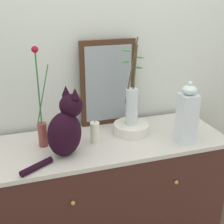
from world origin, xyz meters
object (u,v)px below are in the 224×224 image
at_px(bowl_porcelain, 131,128).
at_px(vase_glass_clear, 132,103).
at_px(sideboard, 112,198).
at_px(jar_lidded_porcelain, 187,115).
at_px(mirror_leaning, 108,83).
at_px(vase_slim_green, 42,124).
at_px(candle_pillar, 95,133).
at_px(cat_sitting, 66,128).

xyz_separation_m(bowl_porcelain, vase_glass_clear, (0.00, 0.00, 0.17)).
relative_size(sideboard, jar_lidded_porcelain, 3.67).
relative_size(mirror_leaning, vase_slim_green, 0.97).
distance_m(mirror_leaning, vase_slim_green, 0.51).
bearing_deg(jar_lidded_porcelain, mirror_leaning, 131.56).
bearing_deg(mirror_leaning, bowl_porcelain, -63.31).
distance_m(vase_slim_green, candle_pillar, 0.31).
height_order(sideboard, candle_pillar, candle_pillar).
bearing_deg(jar_lidded_porcelain, vase_slim_green, 165.64).
bearing_deg(vase_glass_clear, cat_sitting, -161.66).
xyz_separation_m(sideboard, candle_pillar, (-0.11, -0.01, 0.49)).
relative_size(mirror_leaning, bowl_porcelain, 2.50).
bearing_deg(vase_slim_green, cat_sitting, -50.70).
bearing_deg(candle_pillar, vase_slim_green, 169.17).
distance_m(vase_glass_clear, jar_lidded_porcelain, 0.34).
distance_m(sideboard, candle_pillar, 0.50).
height_order(sideboard, mirror_leaning, mirror_leaning).
xyz_separation_m(vase_glass_clear, jar_lidded_porcelain, (0.26, -0.21, -0.03)).
bearing_deg(mirror_leaning, vase_slim_green, -156.89).
xyz_separation_m(sideboard, cat_sitting, (-0.29, -0.09, 0.59)).
distance_m(sideboard, bowl_porcelain, 0.49).
bearing_deg(cat_sitting, jar_lidded_porcelain, -5.71).
xyz_separation_m(mirror_leaning, candle_pillar, (-0.16, -0.25, -0.21)).
distance_m(bowl_porcelain, candle_pillar, 0.26).
bearing_deg(sideboard, vase_slim_green, 172.78).
bearing_deg(cat_sitting, mirror_leaning, 44.14).
bearing_deg(candle_pillar, mirror_leaning, 57.58).
xyz_separation_m(sideboard, mirror_leaning, (0.05, 0.24, 0.71)).
bearing_deg(vase_slim_green, vase_glass_clear, 0.74).
relative_size(sideboard, bowl_porcelain, 6.13).
bearing_deg(mirror_leaning, sideboard, -101.87).
bearing_deg(vase_glass_clear, vase_slim_green, -179.26).
bearing_deg(mirror_leaning, vase_glass_clear, -62.97).
distance_m(sideboard, cat_sitting, 0.66).
xyz_separation_m(cat_sitting, bowl_porcelain, (0.43, 0.14, -0.13)).
bearing_deg(cat_sitting, bowl_porcelain, 18.16).
relative_size(vase_glass_clear, candle_pillar, 3.74).
xyz_separation_m(vase_slim_green, candle_pillar, (0.29, -0.06, -0.08)).
relative_size(vase_slim_green, candle_pillar, 4.06).
relative_size(mirror_leaning, cat_sitting, 1.47).
xyz_separation_m(mirror_leaning, vase_glass_clear, (0.09, -0.19, -0.08)).
bearing_deg(jar_lidded_porcelain, vase_glass_clear, 140.53).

